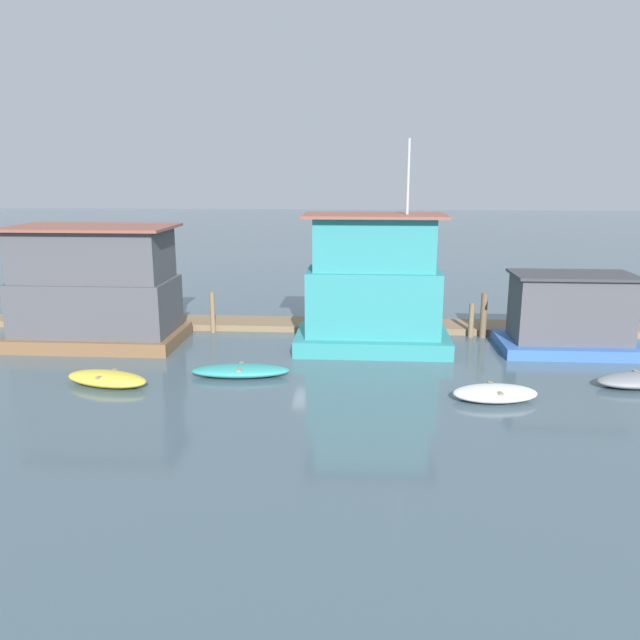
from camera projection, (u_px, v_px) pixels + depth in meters
The scene contains 11 objects.
ground_plane at pixel (322, 346), 27.50m from camera, with size 200.00×200.00×0.00m, color #475B66.
dock_walkway at pixel (326, 325), 30.61m from camera, with size 33.80×2.12×0.30m, color #846B4C.
houseboat_brown at pixel (96, 290), 27.24m from camera, with size 7.25×4.05×5.22m.
houseboat_teal at pixel (373, 291), 26.53m from camera, with size 6.55×3.74×8.79m.
houseboat_blue at pixel (570, 316), 26.43m from camera, with size 5.80×3.52×3.33m.
dinghy_yellow at pixel (107, 379), 22.34m from camera, with size 3.37×2.00×0.50m.
dinghy_teal at pixel (240, 371), 23.34m from camera, with size 3.77×1.57×0.43m.
dinghy_white at pixel (495, 393), 20.90m from camera, with size 3.00×1.82×0.48m.
mooring_post_far_left at pixel (213, 312), 29.50m from camera, with size 0.23×0.23×1.96m, color #846B4C.
mooring_post_near_right at pixel (484, 315), 28.63m from camera, with size 0.30×0.30×2.09m, color brown.
mooring_post_near_left at pixel (471, 320), 28.72m from camera, with size 0.24×0.24×1.61m, color #846B4C.
Camera 1 is at (1.78, -26.42, 7.50)m, focal length 35.00 mm.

